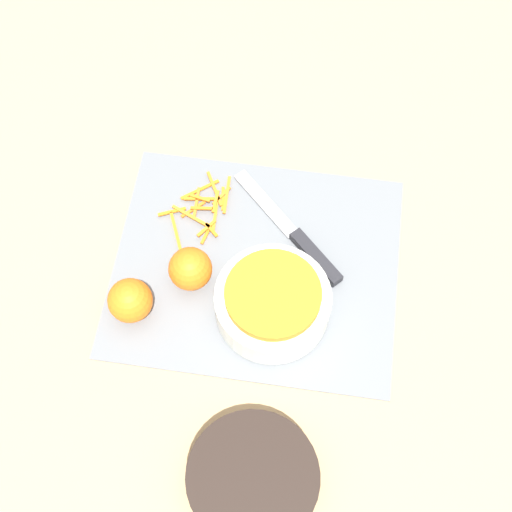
{
  "coord_description": "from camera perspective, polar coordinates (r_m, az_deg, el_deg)",
  "views": [
    {
      "loc": [
        -0.07,
        0.49,
        1.02
      ],
      "look_at": [
        0.0,
        0.0,
        0.04
      ],
      "focal_mm": 50.0,
      "sensor_mm": 36.0,
      "label": 1
    }
  ],
  "objects": [
    {
      "name": "cutting_board",
      "position": [
        1.13,
        -0.0,
        -0.75
      ],
      "size": [
        0.45,
        0.38,
        0.01
      ],
      "color": "slate",
      "rests_on": "ground_plane"
    },
    {
      "name": "bowl_dark",
      "position": [
        1.01,
        -0.25,
        -17.42
      ],
      "size": [
        0.18,
        0.18,
        0.05
      ],
      "color": "black",
      "rests_on": "ground_plane"
    },
    {
      "name": "ground_plane",
      "position": [
        1.14,
        -0.0,
        -0.82
      ],
      "size": [
        4.0,
        4.0,
        0.0
      ],
      "primitive_type": "plane",
      "color": "tan"
    },
    {
      "name": "orange_right",
      "position": [
        1.08,
        -10.04,
        -3.53
      ],
      "size": [
        0.07,
        0.07,
        0.07
      ],
      "color": "orange",
      "rests_on": "cutting_board"
    },
    {
      "name": "knife",
      "position": [
        1.14,
        3.91,
        0.89
      ],
      "size": [
        0.2,
        0.2,
        0.02
      ],
      "rotation": [
        0.0,
        0.0,
        -0.78
      ],
      "color": "#232328",
      "rests_on": "cutting_board"
    },
    {
      "name": "peel_pile",
      "position": [
        1.18,
        -4.24,
        3.91
      ],
      "size": [
        0.11,
        0.16,
        0.01
      ],
      "color": "orange",
      "rests_on": "cutting_board"
    },
    {
      "name": "orange_left",
      "position": [
        1.09,
        -5.28,
        -1.03
      ],
      "size": [
        0.07,
        0.07,
        0.07
      ],
      "color": "orange",
      "rests_on": "cutting_board"
    },
    {
      "name": "bowl_speckled",
      "position": [
        1.07,
        1.34,
        -3.7
      ],
      "size": [
        0.17,
        0.17,
        0.07
      ],
      "color": "silver",
      "rests_on": "cutting_board"
    }
  ]
}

